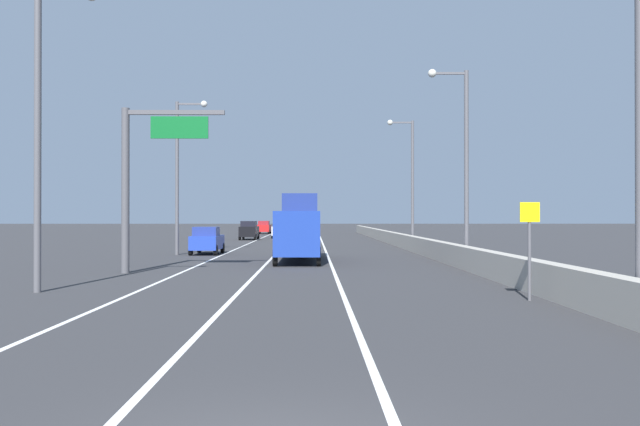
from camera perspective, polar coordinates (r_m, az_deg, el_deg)
name	(u,v)px	position (r m, az deg, el deg)	size (l,w,h in m)	color
ground_plane	(308,240)	(70.92, -1.09, -2.37)	(320.00, 320.00, 0.00)	#2D2D30
lane_stripe_left	(248,244)	(62.21, -6.22, -2.66)	(0.16, 130.00, 0.00)	silver
lane_stripe_center	(286,244)	(61.97, -2.99, -2.67)	(0.16, 130.00, 0.00)	silver
lane_stripe_right	(323,244)	(61.93, 0.25, -2.67)	(0.16, 130.00, 0.00)	silver
jersey_barrier_right	(417,245)	(47.51, 8.42, -2.73)	(0.60, 120.00, 1.10)	#9E998E
overhead_sign_gantry	(142,169)	(31.01, -15.18, 3.70)	(4.68, 0.36, 7.50)	#47474C
speed_advisory_sign	(530,243)	(21.03, 17.68, -2.48)	(0.60, 0.11, 3.00)	#4C4C51
lamp_post_right_near	(630,83)	(18.49, 25.24, 10.15)	(2.14, 0.44, 10.32)	#4C4C51
lamp_post_right_second	(462,153)	(35.54, 12.16, 5.11)	(2.14, 0.44, 10.32)	#4C4C51
lamp_post_right_third	(409,175)	(53.33, 7.74, 3.30)	(2.14, 0.44, 10.32)	#4C4C51
lamp_post_left_near	(45,118)	(24.34, -22.69, 7.62)	(2.14, 0.44, 10.32)	#4C4C51
lamp_post_left_mid	(181,166)	(45.12, -11.95, 3.96)	(2.14, 0.44, 10.32)	#4C4C51
car_black_0	(249,230)	(73.06, -6.16, -1.51)	(1.95, 4.18, 2.06)	black
car_red_1	(264,227)	(97.23, -4.86, -1.25)	(1.89, 4.14, 1.91)	red
car_white_2	(302,236)	(55.04, -1.59, -2.00)	(1.86, 4.57, 1.86)	white
car_silver_3	(280,230)	(77.90, -3.49, -1.46)	(1.84, 4.15, 1.99)	#B7B7BC
car_blue_4	(207,240)	(45.40, -9.75, -2.36)	(1.87, 4.18, 1.87)	#1E389E
box_truck	(299,230)	(38.14, -1.82, -1.46)	(2.53, 9.57, 3.95)	navy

